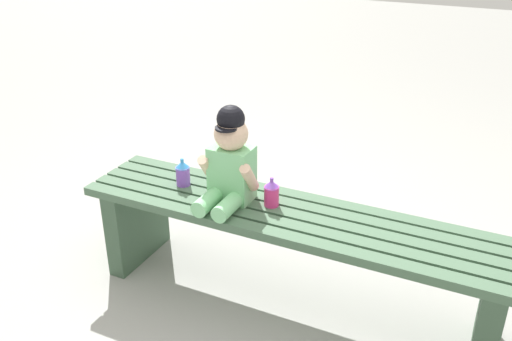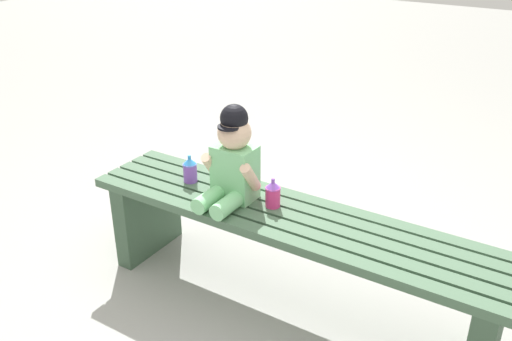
% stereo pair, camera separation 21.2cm
% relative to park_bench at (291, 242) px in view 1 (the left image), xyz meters
% --- Properties ---
extents(ground_plane, '(16.00, 16.00, 0.00)m').
position_rel_park_bench_xyz_m(ground_plane, '(0.00, 0.00, -0.30)').
color(ground_plane, '#999993').
extents(park_bench, '(1.78, 0.37, 0.43)m').
position_rel_park_bench_xyz_m(park_bench, '(0.00, 0.00, 0.00)').
color(park_bench, '#47664C').
rests_on(park_bench, ground_plane).
extents(child_figure, '(0.23, 0.27, 0.40)m').
position_rel_park_bench_xyz_m(child_figure, '(-0.27, -0.01, 0.31)').
color(child_figure, '#7FCC8C').
rests_on(child_figure, park_bench).
extents(sippy_cup_left, '(0.06, 0.06, 0.12)m').
position_rel_park_bench_xyz_m(sippy_cup_left, '(-0.52, 0.02, 0.19)').
color(sippy_cup_left, '#8C4CCC').
rests_on(sippy_cup_left, park_bench).
extents(sippy_cup_right, '(0.06, 0.06, 0.12)m').
position_rel_park_bench_xyz_m(sippy_cup_right, '(-0.10, 0.02, 0.19)').
color(sippy_cup_right, '#E5337F').
rests_on(sippy_cup_right, park_bench).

